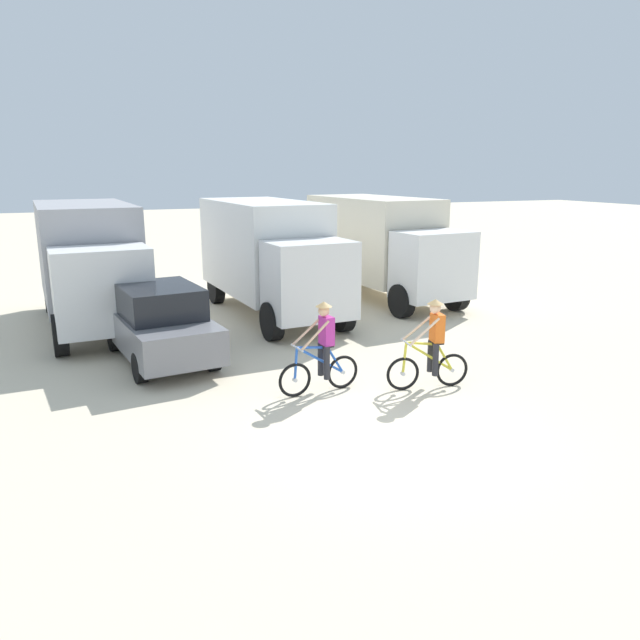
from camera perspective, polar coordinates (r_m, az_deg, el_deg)
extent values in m
plane|color=beige|center=(10.50, 6.48, -10.19)|extent=(120.00, 120.00, 0.00)
cube|color=#9E9EA3|center=(18.53, -20.99, 5.98)|extent=(2.70, 5.33, 2.70)
cube|color=silver|center=(15.26, -19.66, 2.65)|extent=(2.29, 1.63, 2.00)
cube|color=black|center=(14.51, -19.45, 3.53)|extent=(2.03, 0.20, 0.80)
cylinder|color=black|center=(15.70, -15.71, -0.50)|extent=(0.38, 1.02, 1.00)
cylinder|color=black|center=(15.50, -23.13, -1.29)|extent=(0.38, 1.02, 1.00)
cylinder|color=black|center=(20.53, -18.23, 2.65)|extent=(0.38, 1.02, 1.00)
cylinder|color=black|center=(20.38, -23.91, 2.07)|extent=(0.38, 1.02, 1.00)
cube|color=white|center=(18.70, -5.39, 6.90)|extent=(2.71, 5.34, 2.70)
cube|color=silver|center=(15.66, -0.97, 3.74)|extent=(2.29, 1.63, 2.00)
cube|color=black|center=(14.98, 0.15, 4.63)|extent=(2.03, 0.20, 0.80)
cylinder|color=black|center=(16.40, 2.13, 0.63)|extent=(0.38, 1.02, 1.00)
cylinder|color=black|center=(15.57, -4.52, -0.12)|extent=(0.38, 1.02, 1.00)
cylinder|color=black|center=(20.84, -4.30, 3.48)|extent=(0.38, 1.02, 1.00)
cylinder|color=black|center=(20.20, -9.69, 2.98)|extent=(0.38, 1.02, 1.00)
cube|color=beige|center=(21.13, 4.89, 7.72)|extent=(2.86, 5.39, 2.70)
cube|color=silver|center=(18.43, 10.52, 5.06)|extent=(2.33, 1.69, 2.00)
cube|color=black|center=(17.84, 11.95, 5.84)|extent=(2.02, 0.26, 0.80)
cylinder|color=black|center=(19.32, 12.60, 2.34)|extent=(0.41, 1.02, 1.00)
cylinder|color=black|center=(18.09, 7.63, 1.78)|extent=(0.41, 1.02, 1.00)
cylinder|color=black|center=(23.29, 4.72, 4.58)|extent=(0.41, 1.02, 1.00)
cylinder|color=black|center=(22.28, 0.26, 4.20)|extent=(0.41, 1.02, 1.00)
cube|color=slate|center=(14.33, -14.77, -0.97)|extent=(2.27, 4.39, 0.76)
cube|color=black|center=(14.03, -14.79, 1.73)|extent=(1.85, 2.28, 0.68)
cylinder|color=black|center=(15.50, -18.72, -1.59)|extent=(0.30, 0.66, 0.64)
cylinder|color=black|center=(15.84, -13.20, -0.89)|extent=(0.30, 0.66, 0.64)
cylinder|color=black|center=(13.05, -16.48, -4.30)|extent=(0.30, 0.66, 0.64)
cylinder|color=black|center=(13.45, -10.01, -3.38)|extent=(0.30, 0.66, 0.64)
torus|color=black|center=(11.75, -2.37, -5.63)|extent=(0.68, 0.12, 0.68)
cylinder|color=silver|center=(11.75, -2.37, -5.63)|extent=(0.09, 0.09, 0.08)
torus|color=black|center=(12.20, 2.13, -4.88)|extent=(0.68, 0.12, 0.68)
cylinder|color=silver|center=(12.20, 2.13, -4.88)|extent=(0.09, 0.09, 0.08)
cylinder|color=blue|center=(11.88, 0.03, -3.77)|extent=(1.03, 0.14, 0.68)
cylinder|color=blue|center=(11.72, -0.72, -2.59)|extent=(0.66, 0.11, 0.13)
cylinder|color=blue|center=(12.04, 1.42, -3.74)|extent=(0.39, 0.08, 0.59)
cylinder|color=blue|center=(11.66, -2.27, -4.13)|extent=(0.10, 0.06, 0.64)
cylinder|color=silver|center=(11.57, -2.17, -2.61)|extent=(0.08, 0.52, 0.04)
cube|color=black|center=(11.87, 0.70, -2.43)|extent=(0.25, 0.14, 0.06)
cube|color=#AD2D8C|center=(11.77, 0.62, -0.99)|extent=(0.23, 0.34, 0.56)
sphere|color=tan|center=(11.65, 0.36, 0.87)|extent=(0.22, 0.22, 0.22)
cone|color=tan|center=(11.62, 0.36, 1.50)|extent=(0.32, 0.32, 0.10)
cylinder|color=#26262B|center=(11.81, 0.64, -4.03)|extent=(0.12, 0.12, 0.66)
cylinder|color=#26262B|center=(12.03, 0.07, -3.69)|extent=(0.12, 0.12, 0.66)
cylinder|color=tan|center=(11.48, -0.46, -1.47)|extent=(0.63, 0.14, 0.53)
cylinder|color=tan|center=(11.79, -1.24, -1.06)|extent=(0.63, 0.06, 0.53)
torus|color=black|center=(12.20, 7.75, -5.01)|extent=(0.68, 0.17, 0.68)
cylinder|color=silver|center=(12.20, 7.75, -5.01)|extent=(0.09, 0.09, 0.08)
torus|color=black|center=(12.60, 12.24, -4.59)|extent=(0.68, 0.17, 0.68)
cylinder|color=silver|center=(12.60, 12.24, -4.59)|extent=(0.09, 0.09, 0.08)
cylinder|color=gold|center=(12.30, 10.20, -3.38)|extent=(1.02, 0.21, 0.68)
cylinder|color=gold|center=(12.15, 9.51, -2.18)|extent=(0.66, 0.16, 0.13)
cylinder|color=gold|center=(12.44, 11.58, -3.43)|extent=(0.39, 0.11, 0.59)
cylinder|color=gold|center=(12.11, 7.91, -3.57)|extent=(0.11, 0.07, 0.64)
cylinder|color=silver|center=(12.02, 8.07, -2.10)|extent=(0.12, 0.52, 0.04)
cube|color=black|center=(12.28, 10.92, -2.12)|extent=(0.26, 0.16, 0.06)
cube|color=orange|center=(12.20, 10.90, -0.72)|extent=(0.25, 0.35, 0.56)
sphere|color=beige|center=(12.08, 10.73, 1.10)|extent=(0.22, 0.22, 0.22)
cone|color=tan|center=(12.05, 10.76, 1.70)|extent=(0.32, 0.32, 0.10)
cylinder|color=#26262B|center=(12.22, 10.76, -3.66)|extent=(0.12, 0.12, 0.66)
cylinder|color=#26262B|center=(12.45, 10.28, -3.31)|extent=(0.12, 0.12, 0.66)
cylinder|color=beige|center=(11.91, 9.76, -1.10)|extent=(0.63, 0.11, 0.53)
cylinder|color=beige|center=(12.23, 9.11, -0.68)|extent=(0.62, 0.19, 0.53)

